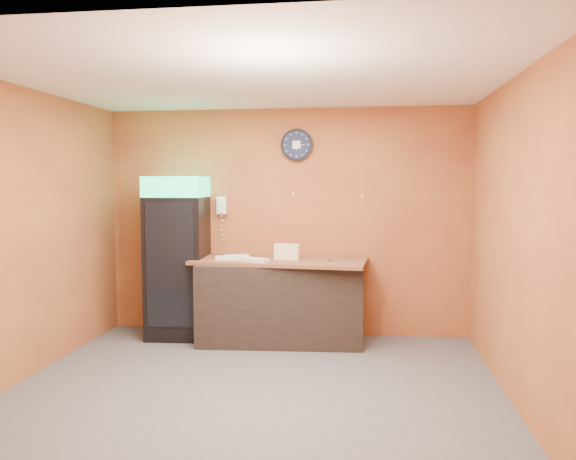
# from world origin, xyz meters

# --- Properties ---
(floor) EXTENTS (4.50, 4.50, 0.00)m
(floor) POSITION_xyz_m (0.00, 0.00, 0.00)
(floor) COLOR #47474C
(floor) RESTS_ON ground
(back_wall) EXTENTS (4.50, 0.02, 2.80)m
(back_wall) POSITION_xyz_m (0.00, 2.00, 1.40)
(back_wall) COLOR #A9662F
(back_wall) RESTS_ON floor
(left_wall) EXTENTS (0.02, 4.00, 2.80)m
(left_wall) POSITION_xyz_m (-2.25, 0.00, 1.40)
(left_wall) COLOR #A9662F
(left_wall) RESTS_ON floor
(right_wall) EXTENTS (0.02, 4.00, 2.80)m
(right_wall) POSITION_xyz_m (2.25, 0.00, 1.40)
(right_wall) COLOR #A9662F
(right_wall) RESTS_ON floor
(ceiling) EXTENTS (4.50, 4.00, 0.02)m
(ceiling) POSITION_xyz_m (0.00, 0.00, 2.80)
(ceiling) COLOR white
(ceiling) RESTS_ON back_wall
(beverage_cooler) EXTENTS (0.73, 0.74, 1.96)m
(beverage_cooler) POSITION_xyz_m (-1.28, 1.61, 0.96)
(beverage_cooler) COLOR black
(beverage_cooler) RESTS_ON floor
(prep_counter) EXTENTS (1.95, 0.98, 0.95)m
(prep_counter) POSITION_xyz_m (-0.00, 1.58, 0.47)
(prep_counter) COLOR black
(prep_counter) RESTS_ON floor
(wall_clock) EXTENTS (0.40, 0.06, 0.40)m
(wall_clock) POSITION_xyz_m (0.15, 1.97, 2.35)
(wall_clock) COLOR black
(wall_clock) RESTS_ON back_wall
(wall_phone) EXTENTS (0.12, 0.11, 0.22)m
(wall_phone) POSITION_xyz_m (-0.80, 1.95, 1.60)
(wall_phone) COLOR white
(wall_phone) RESTS_ON back_wall
(butcher_paper) EXTENTS (2.07, 1.05, 0.04)m
(butcher_paper) POSITION_xyz_m (-0.00, 1.58, 0.97)
(butcher_paper) COLOR brown
(butcher_paper) RESTS_ON prep_counter
(sub_roll_stack) EXTENTS (0.30, 0.14, 0.18)m
(sub_roll_stack) POSITION_xyz_m (0.08, 1.54, 1.08)
(sub_roll_stack) COLOR #F6E6BF
(sub_roll_stack) RESTS_ON butcher_paper
(wrapped_sandwich_left) EXTENTS (0.32, 0.18, 0.04)m
(wrapped_sandwich_left) POSITION_xyz_m (-0.59, 1.42, 1.01)
(wrapped_sandwich_left) COLOR silver
(wrapped_sandwich_left) RESTS_ON butcher_paper
(wrapped_sandwich_mid) EXTENTS (0.32, 0.21, 0.04)m
(wrapped_sandwich_mid) POSITION_xyz_m (-0.24, 1.31, 1.01)
(wrapped_sandwich_mid) COLOR silver
(wrapped_sandwich_mid) RESTS_ON butcher_paper
(wrapped_sandwich_right) EXTENTS (0.32, 0.24, 0.04)m
(wrapped_sandwich_right) POSITION_xyz_m (-0.53, 1.56, 1.01)
(wrapped_sandwich_right) COLOR silver
(wrapped_sandwich_right) RESTS_ON butcher_paper
(kitchen_tool) EXTENTS (0.06, 0.06, 0.06)m
(kitchen_tool) POSITION_xyz_m (0.05, 1.71, 1.02)
(kitchen_tool) COLOR silver
(kitchen_tool) RESTS_ON butcher_paper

